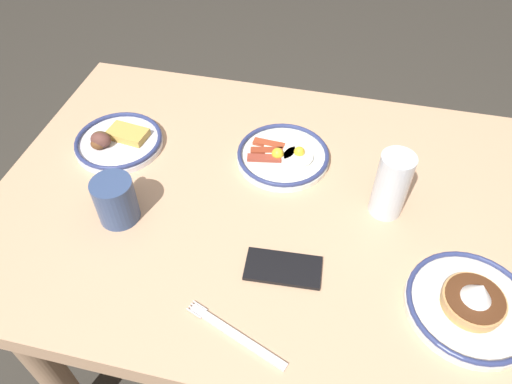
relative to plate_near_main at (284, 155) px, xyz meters
name	(u,v)px	position (x,y,z in m)	size (l,w,h in m)	color
ground_plane	(266,351)	(0.00, 0.13, -0.76)	(6.00, 6.00, 0.00)	#38342D
dining_table	(270,233)	(0.00, 0.13, -0.13)	(1.20, 0.83, 0.75)	tan
plate_near_main	(284,155)	(0.00, 0.00, 0.00)	(0.21, 0.21, 0.04)	white
plate_center_pancakes	(117,141)	(0.39, 0.04, 0.00)	(0.21, 0.21, 0.05)	white
plate_far_companion	(471,304)	(-0.39, 0.31, 0.00)	(0.23, 0.23, 0.08)	silver
coffee_mug	(116,199)	(0.30, 0.24, 0.04)	(0.08, 0.12, 0.10)	#334772
drinking_glass	(391,187)	(-0.24, 0.10, 0.05)	(0.07, 0.07, 0.15)	silver
cell_phone	(283,268)	(-0.06, 0.30, -0.01)	(0.14, 0.07, 0.01)	black
fork_near	(235,335)	(0.00, 0.45, -0.01)	(0.19, 0.09, 0.01)	silver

